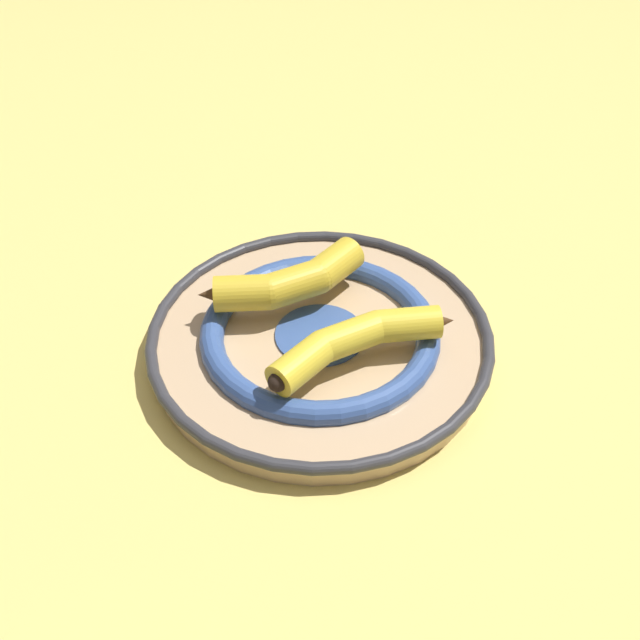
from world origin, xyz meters
The scene contains 4 objects.
ground_plane centered at (0.00, 0.00, 0.00)m, with size 2.80×2.80×0.00m, color #E5CC6B.
decorative_bowl centered at (0.02, -0.04, 0.02)m, with size 0.34×0.34×0.04m.
banana_a centered at (-0.02, -0.06, 0.05)m, with size 0.08×0.17×0.04m.
banana_b centered at (0.07, -0.01, 0.05)m, with size 0.08×0.18×0.03m.
Camera 1 is at (0.55, -0.12, 0.51)m, focal length 42.00 mm.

